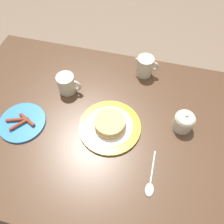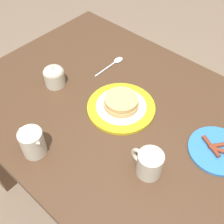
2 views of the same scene
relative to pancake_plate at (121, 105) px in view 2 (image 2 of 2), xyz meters
name	(u,v)px [view 2 (image 2 of 2)]	position (x,y,z in m)	size (l,w,h in m)	color
ground_plane	(124,203)	(-0.05, 0.01, -0.77)	(8.00, 8.00, 0.00)	#7A6651
dining_table	(129,137)	(-0.05, 0.01, -0.15)	(1.28, 0.85, 0.75)	#4C3321
pancake_plate	(121,105)	(0.00, 0.00, 0.00)	(0.25, 0.25, 0.05)	gold
side_plate_bacon	(218,150)	(-0.35, -0.07, -0.01)	(0.19, 0.19, 0.02)	#337AC6
coffee_mug	(149,163)	(-0.23, 0.14, 0.03)	(0.11, 0.08, 0.09)	beige
creamer_pitcher	(33,142)	(0.08, 0.33, 0.03)	(0.12, 0.08, 0.10)	beige
sugar_bowl	(54,76)	(0.28, 0.08, 0.02)	(0.08, 0.08, 0.09)	beige
spoon	(114,63)	(0.19, -0.18, -0.01)	(0.03, 0.17, 0.01)	silver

